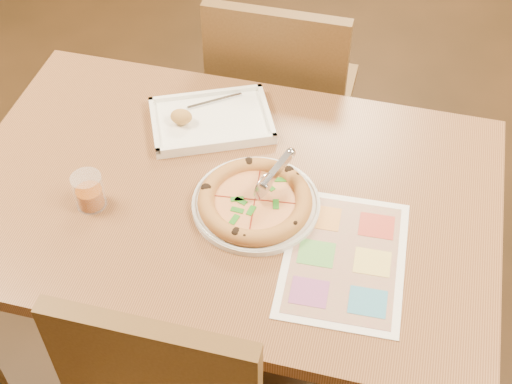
% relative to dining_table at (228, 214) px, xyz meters
% --- Properties ---
extents(dining_table, '(1.30, 0.85, 0.72)m').
position_rel_dining_table_xyz_m(dining_table, '(0.00, 0.00, 0.00)').
color(dining_table, brown).
rests_on(dining_table, ground).
extents(chair_far, '(0.42, 0.42, 0.47)m').
position_rel_dining_table_xyz_m(chair_far, '(-0.00, 0.60, -0.07)').
color(chair_far, brown).
rests_on(chair_far, ground).
extents(plate, '(0.40, 0.40, 0.02)m').
position_rel_dining_table_xyz_m(plate, '(0.08, -0.03, 0.09)').
color(plate, white).
rests_on(plate, dining_table).
extents(pizza, '(0.27, 0.27, 0.04)m').
position_rel_dining_table_xyz_m(pizza, '(0.08, -0.04, 0.11)').
color(pizza, '#C38242').
rests_on(pizza, plate).
extents(pizza_cutter, '(0.07, 0.13, 0.08)m').
position_rel_dining_table_xyz_m(pizza_cutter, '(0.11, 0.01, 0.17)').
color(pizza_cutter, silver).
rests_on(pizza_cutter, pizza).
extents(appetizer_tray, '(0.37, 0.32, 0.06)m').
position_rel_dining_table_xyz_m(appetizer_tray, '(-0.11, 0.22, 0.10)').
color(appetizer_tray, white).
rests_on(appetizer_tray, dining_table).
extents(glass_tumbler, '(0.07, 0.07, 0.09)m').
position_rel_dining_table_xyz_m(glass_tumbler, '(-0.30, -0.12, 0.12)').
color(glass_tumbler, '#913F0B').
rests_on(glass_tumbler, dining_table).
extents(menu, '(0.28, 0.39, 0.00)m').
position_rel_dining_table_xyz_m(menu, '(0.31, -0.13, 0.09)').
color(menu, white).
rests_on(menu, dining_table).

